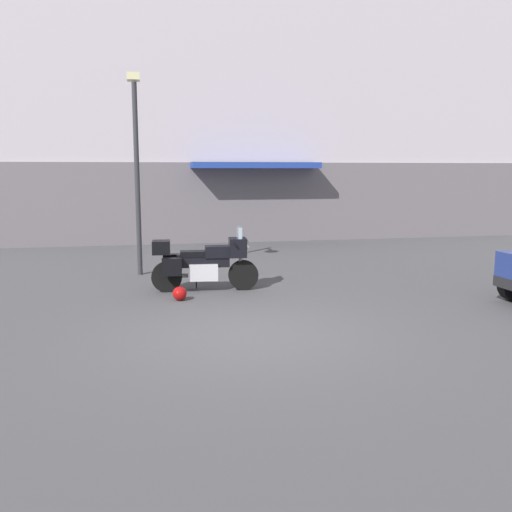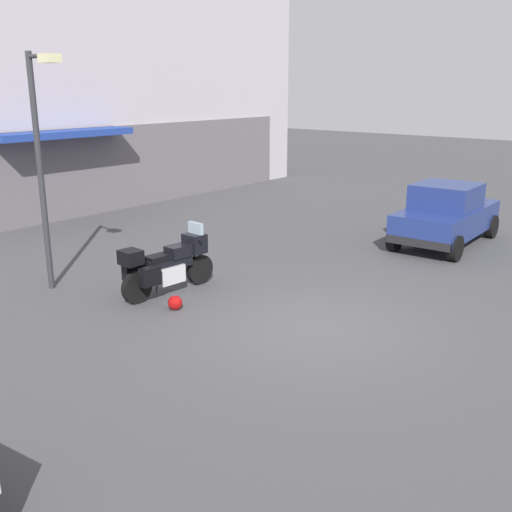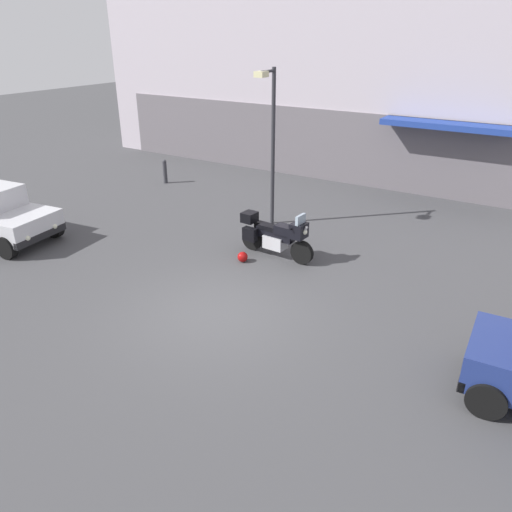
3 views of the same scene
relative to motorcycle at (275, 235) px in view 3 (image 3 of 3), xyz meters
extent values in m
plane|color=#424244|center=(0.40, -3.31, -0.62)|extent=(80.00, 80.00, 0.00)
cube|color=#B2A8B2|center=(0.40, 8.93, 4.10)|extent=(28.13, 2.40, 9.44)
cube|color=#625C62|center=(0.40, 7.71, 0.78)|extent=(25.32, 0.12, 2.80)
cube|color=navy|center=(2.57, 7.28, 2.08)|extent=(4.40, 1.10, 0.20)
cylinder|color=black|center=(0.85, -0.06, -0.30)|extent=(0.65, 0.19, 0.64)
cylinder|color=black|center=(-0.76, 0.05, -0.30)|extent=(0.65, 0.19, 0.64)
cylinder|color=#B7B7BC|center=(0.83, -0.06, 0.13)|extent=(0.33, 0.09, 0.68)
cube|color=#B7B7BC|center=(0.01, 0.00, -0.20)|extent=(0.63, 0.44, 0.36)
cube|color=black|center=(0.01, 0.00, 0.04)|extent=(1.12, 0.36, 0.28)
cube|color=black|center=(0.30, -0.02, 0.22)|extent=(0.54, 0.38, 0.24)
cube|color=black|center=(-0.19, 0.01, 0.18)|extent=(0.58, 0.34, 0.12)
cube|color=black|center=(0.73, -0.05, 0.30)|extent=(0.39, 0.46, 0.40)
cube|color=#8C9EAD|center=(0.77, -0.06, 0.60)|extent=(0.11, 0.40, 0.28)
sphere|color=#EAEACC|center=(0.91, -0.07, 0.30)|extent=(0.14, 0.14, 0.14)
cylinder|color=black|center=(0.65, -0.05, 0.40)|extent=(0.08, 0.62, 0.04)
cylinder|color=#B7B7BC|center=(-0.58, 0.24, -0.32)|extent=(0.56, 0.13, 0.09)
cube|color=black|center=(-0.62, 0.32, -0.04)|extent=(0.41, 0.23, 0.36)
cube|color=black|center=(-0.66, -0.24, -0.04)|extent=(0.41, 0.23, 0.36)
cube|color=black|center=(-0.86, 0.06, 0.33)|extent=(0.39, 0.42, 0.28)
cylinder|color=black|center=(-0.13, 0.19, -0.47)|extent=(0.03, 0.13, 0.29)
sphere|color=#990C0C|center=(-0.55, -0.79, -0.48)|extent=(0.28, 0.28, 0.28)
cube|color=black|center=(5.54, -2.86, -0.20)|extent=(0.18, 1.64, 0.20)
cylinder|color=black|center=(5.91, -2.07, -0.30)|extent=(0.65, 0.24, 0.64)
cylinder|color=black|center=(5.97, -3.63, -0.30)|extent=(0.65, 0.24, 0.64)
cube|color=#8C9EAD|center=(-7.04, -3.24, 0.64)|extent=(0.23, 1.49, 0.51)
cube|color=black|center=(-5.80, -3.09, -0.20)|extent=(0.32, 1.76, 0.20)
cylinder|color=black|center=(-6.29, -2.30, -0.30)|extent=(0.66, 0.29, 0.64)
cylinder|color=black|center=(-6.10, -3.97, -0.30)|extent=(0.66, 0.29, 0.64)
sphere|color=silver|center=(-5.80, -2.60, -0.08)|extent=(0.14, 0.14, 0.14)
sphere|color=silver|center=(-5.69, -3.57, -0.08)|extent=(0.14, 0.14, 0.14)
cylinder|color=#2D2D33|center=(-1.34, 2.14, 1.74)|extent=(0.12, 0.12, 4.73)
cylinder|color=#2D2D33|center=(-1.34, 1.79, 4.01)|extent=(0.08, 0.70, 0.08)
cube|color=beige|center=(-1.34, 1.44, 3.96)|extent=(0.28, 0.36, 0.16)
cylinder|color=#333338|center=(-7.28, 3.82, -0.18)|extent=(0.16, 0.16, 0.88)
sphere|color=#333338|center=(-7.28, 3.82, 0.26)|extent=(0.16, 0.16, 0.16)
camera|label=1|loc=(-1.14, -11.48, 1.93)|focal=38.69mm
camera|label=2|loc=(-7.72, -8.68, 3.49)|focal=41.66mm
camera|label=3|loc=(6.13, -10.91, 5.12)|focal=34.96mm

